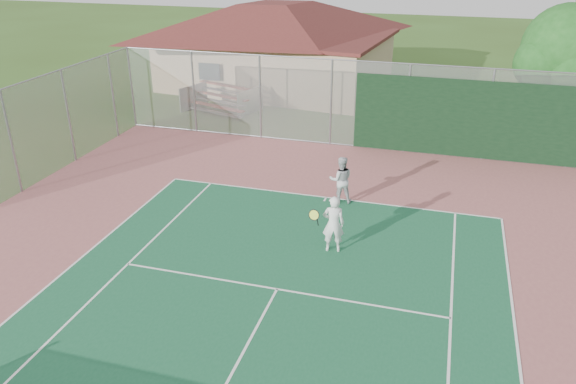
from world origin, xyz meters
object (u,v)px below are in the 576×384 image
at_px(player_white_front, 333,224).
at_px(clubhouse, 276,37).
at_px(bleachers, 221,99).
at_px(player_grey_back, 341,180).
at_px(tree, 569,52).

bearing_deg(player_white_front, clubhouse, -79.11).
bearing_deg(bleachers, player_grey_back, -29.59).
distance_m(bleachers, player_grey_back, 11.47).
distance_m(tree, player_white_front, 13.47).
relative_size(bleachers, player_grey_back, 2.36).
height_order(tree, player_grey_back, tree).
height_order(bleachers, player_grey_back, player_grey_back).
bearing_deg(clubhouse, tree, -16.57).
bearing_deg(tree, bleachers, 178.23).
relative_size(clubhouse, player_white_front, 8.27).
xyz_separation_m(bleachers, player_grey_back, (7.64, -8.56, 0.15)).
distance_m(clubhouse, player_white_front, 18.51).
xyz_separation_m(bleachers, tree, (14.94, -0.46, 3.13)).
height_order(clubhouse, tree, tree).
bearing_deg(bleachers, tree, 16.90).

